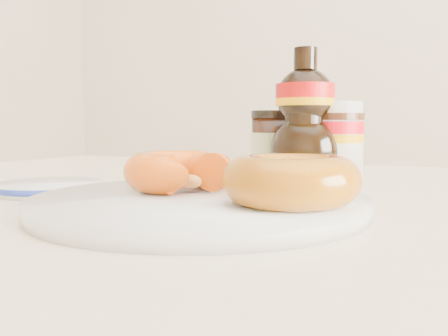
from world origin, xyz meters
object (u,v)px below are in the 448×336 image
at_px(dining_table, 306,272).
at_px(donut_whole, 291,180).
at_px(blue_rim_saucer, 50,187).
at_px(syrup_bottle, 305,116).
at_px(donut_bitten, 179,171).
at_px(plate, 199,203).
at_px(nutella_jar, 335,139).
at_px(dark_jar, 272,145).

relative_size(dining_table, donut_whole, 12.98).
bearing_deg(blue_rim_saucer, syrup_bottle, 42.53).
bearing_deg(syrup_bottle, donut_bitten, -104.31).
relative_size(donut_bitten, donut_whole, 0.97).
distance_m(dining_table, donut_bitten, 0.19).
xyz_separation_m(dining_table, blue_rim_saucer, (-0.27, -0.10, 0.09)).
distance_m(syrup_bottle, blue_rim_saucer, 0.32).
distance_m(dining_table, syrup_bottle, 0.21).
distance_m(plate, nutella_jar, 0.29).
distance_m(nutella_jar, blue_rim_saucer, 0.36).
height_order(plate, donut_whole, donut_whole).
relative_size(plate, syrup_bottle, 1.69).
xyz_separation_m(plate, donut_bitten, (-0.03, 0.02, 0.03)).
height_order(nutella_jar, blue_rim_saucer, nutella_jar).
distance_m(dining_table, blue_rim_saucer, 0.30).
xyz_separation_m(syrup_bottle, blue_rim_saucer, (-0.23, -0.21, -0.08)).
bearing_deg(nutella_jar, plate, -100.95).
distance_m(donut_whole, nutella_jar, 0.29).
relative_size(donut_bitten, dark_jar, 1.08).
relative_size(dining_table, nutella_jar, 13.14).
xyz_separation_m(nutella_jar, dark_jar, (-0.10, 0.03, -0.01)).
distance_m(donut_bitten, dark_jar, 0.28).
relative_size(syrup_bottle, blue_rim_saucer, 1.43).
distance_m(donut_bitten, nutella_jar, 0.27).
xyz_separation_m(dining_table, donut_bitten, (-0.09, -0.11, 0.12)).
bearing_deg(dark_jar, syrup_bottle, -41.05).
distance_m(plate, blue_rim_saucer, 0.21).
relative_size(plate, donut_whole, 2.73).
bearing_deg(nutella_jar, donut_whole, -83.31).
bearing_deg(blue_rim_saucer, donut_whole, -8.96).
bearing_deg(blue_rim_saucer, dark_jar, 58.52).
bearing_deg(dark_jar, donut_whole, -67.33).
xyz_separation_m(dining_table, nutella_jar, (-0.00, 0.14, 0.14)).
bearing_deg(blue_rim_saucer, nutella_jar, 42.77).
relative_size(donut_whole, dark_jar, 1.11).
height_order(dining_table, syrup_bottle, syrup_bottle).
bearing_deg(nutella_jar, dark_jar, 165.11).
height_order(plate, blue_rim_saucer, plate).
bearing_deg(plate, dining_table, 66.81).
relative_size(syrup_bottle, dark_jar, 1.80).
bearing_deg(plate, donut_bitten, 145.44).
bearing_deg(donut_whole, plate, 171.97).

